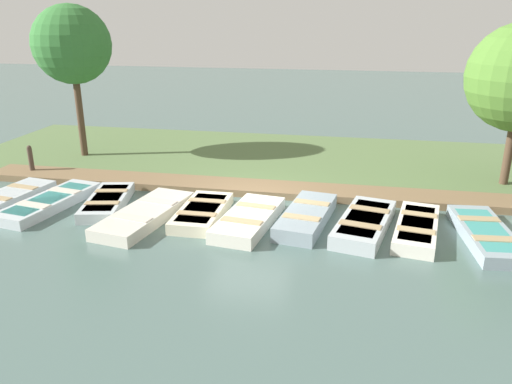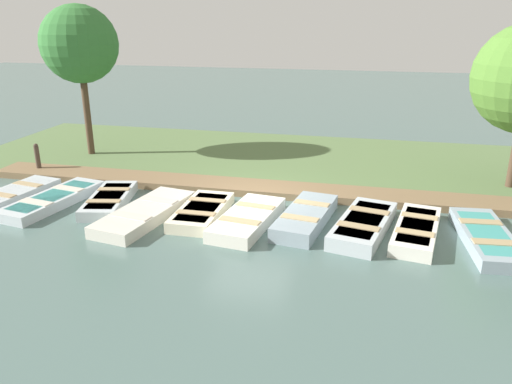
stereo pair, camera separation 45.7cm
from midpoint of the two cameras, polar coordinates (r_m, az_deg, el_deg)
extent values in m
plane|color=#4C6660|center=(14.91, -1.71, -1.75)|extent=(80.00, 80.00, 0.00)
cube|color=#567042|center=(19.54, 1.48, 3.73)|extent=(8.00, 24.00, 0.16)
cube|color=brown|center=(16.17, -0.63, 0.42)|extent=(1.27, 18.86, 0.23)
cube|color=#B2BCC1|center=(17.11, -26.94, -0.53)|extent=(2.92, 1.54, 0.32)
cube|color=#4C709E|center=(17.07, -27.02, -0.06)|extent=(2.39, 1.22, 0.03)
cube|color=tan|center=(17.40, -25.80, 0.57)|extent=(0.44, 1.05, 0.03)
cube|color=#B2BCC1|center=(16.17, -23.26, -1.10)|extent=(3.58, 1.70, 0.30)
cube|color=teal|center=(16.13, -23.33, -0.64)|extent=(2.93, 1.35, 0.02)
cube|color=beige|center=(15.69, -24.95, -1.32)|extent=(0.52, 1.08, 0.03)
cube|color=beige|center=(16.56, -21.81, 0.16)|extent=(0.52, 1.08, 0.03)
cube|color=#B2BCC1|center=(15.59, -17.44, -1.09)|extent=(2.94, 1.60, 0.32)
cube|color=#994C33|center=(15.54, -17.49, -0.59)|extent=(2.40, 1.27, 0.03)
cube|color=tan|center=(15.06, -18.03, -1.19)|extent=(0.47, 1.00, 0.03)
cube|color=tan|center=(16.01, -17.00, 0.15)|extent=(0.47, 1.00, 0.03)
cube|color=beige|center=(14.31, -13.45, -2.54)|extent=(3.67, 1.84, 0.33)
cube|color=teal|center=(14.25, -13.50, -1.98)|extent=(3.00, 1.46, 0.03)
cube|color=beige|center=(13.75, -15.05, -2.83)|extent=(0.55, 1.19, 0.03)
cube|color=beige|center=(14.76, -12.07, -1.01)|extent=(0.55, 1.19, 0.03)
cube|color=beige|center=(14.19, -7.09, -2.34)|extent=(2.72, 1.18, 0.32)
cube|color=#6B7F51|center=(14.14, -7.11, -1.79)|extent=(2.23, 0.92, 0.03)
cube|color=tan|center=(13.68, -7.76, -2.47)|extent=(0.28, 1.08, 0.03)
cube|color=tan|center=(14.59, -6.51, -0.98)|extent=(0.28, 1.08, 0.03)
cube|color=silver|center=(13.59, -1.79, -3.14)|extent=(3.16, 1.60, 0.35)
cube|color=#6B7F51|center=(13.53, -1.80, -2.51)|extent=(2.59, 1.27, 0.03)
cube|color=tan|center=(13.02, -2.69, -3.30)|extent=(0.45, 1.13, 0.03)
cube|color=tan|center=(14.02, -0.97, -1.57)|extent=(0.45, 1.13, 0.03)
cube|color=#8C9EA8|center=(13.75, 4.83, -2.83)|extent=(3.19, 1.54, 0.40)
cube|color=teal|center=(13.68, 4.86, -2.12)|extent=(2.61, 1.22, 0.03)
cube|color=tan|center=(13.15, 4.19, -2.89)|extent=(0.46, 1.03, 0.03)
cube|color=tan|center=(14.20, 5.48, -1.19)|extent=(0.46, 1.03, 0.03)
cube|color=#B2BCC1|center=(13.52, 11.34, -3.58)|extent=(3.30, 1.80, 0.39)
cube|color=#994C33|center=(13.45, 11.39, -2.88)|extent=(2.69, 1.43, 0.03)
cube|color=tan|center=(12.91, 10.82, -3.70)|extent=(0.53, 1.10, 0.03)
cube|color=tan|center=(13.99, 11.93, -1.92)|extent=(0.53, 1.10, 0.03)
cube|color=silver|center=(13.64, 16.99, -3.98)|extent=(3.14, 1.51, 0.34)
cube|color=#994C33|center=(13.58, 17.05, -3.38)|extent=(2.57, 1.20, 0.03)
cube|color=tan|center=(13.04, 16.86, -4.20)|extent=(0.46, 0.96, 0.03)
cube|color=tan|center=(14.10, 17.26, -2.42)|extent=(0.46, 0.96, 0.03)
cube|color=#8C9EA8|center=(13.90, 23.92, -4.46)|extent=(3.40, 1.39, 0.32)
cube|color=teal|center=(13.85, 24.01, -3.91)|extent=(2.78, 1.09, 0.03)
cube|color=tan|center=(13.29, 24.79, -4.88)|extent=(0.42, 1.05, 0.03)
cube|color=tan|center=(14.39, 23.31, -2.83)|extent=(0.42, 1.05, 0.03)
cylinder|color=#47382D|center=(19.43, -24.92, 3.09)|extent=(0.17, 0.17, 1.02)
sphere|color=#47382D|center=(19.30, -25.14, 4.62)|extent=(0.15, 0.15, 0.15)
cylinder|color=#4C3828|center=(20.76, -20.07, 8.36)|extent=(0.26, 0.26, 3.60)
sphere|color=#337033|center=(20.46, -20.94, 15.48)|extent=(2.89, 2.89, 2.89)
cylinder|color=#4C3828|center=(17.99, 26.32, 4.44)|extent=(0.27, 0.27, 2.69)
camera|label=1|loc=(0.23, -90.92, -0.33)|focal=35.00mm
camera|label=2|loc=(0.23, 89.08, 0.33)|focal=35.00mm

